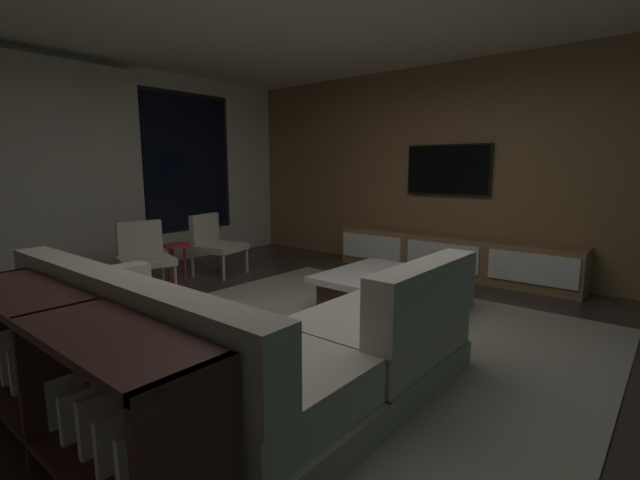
{
  "coord_description": "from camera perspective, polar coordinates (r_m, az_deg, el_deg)",
  "views": [
    {
      "loc": [
        -2.59,
        -2.17,
        1.39
      ],
      "look_at": [
        0.96,
        0.75,
        0.63
      ],
      "focal_mm": 24.91,
      "sensor_mm": 36.0,
      "label": 1
    }
  ],
  "objects": [
    {
      "name": "floor",
      "position": [
        3.65,
        -0.45,
        -12.96
      ],
      "size": [
        9.2,
        9.2,
        0.0
      ],
      "primitive_type": "plane",
      "color": "#332B26"
    },
    {
      "name": "back_wall_with_window",
      "position": [
        6.31,
        -27.2,
        7.95
      ],
      "size": [
        6.6,
        0.3,
        2.7
      ],
      "color": "silver",
      "rests_on": "floor"
    },
    {
      "name": "media_wall",
      "position": [
        6.05,
        18.68,
        8.53
      ],
      "size": [
        0.12,
        7.8,
        2.7
      ],
      "color": "#8E6642",
      "rests_on": "floor"
    },
    {
      "name": "area_rug",
      "position": [
        3.85,
        4.13,
        -11.67
      ],
      "size": [
        3.2,
        3.8,
        0.01
      ],
      "primitive_type": "cube",
      "color": "gray",
      "rests_on": "floor"
    },
    {
      "name": "sectional_couch",
      "position": [
        2.88,
        -11.15,
        -13.19
      ],
      "size": [
        1.98,
        2.5,
        0.82
      ],
      "color": "#A49C8C",
      "rests_on": "floor"
    },
    {
      "name": "coffee_table",
      "position": [
        4.38,
        8.85,
        -6.62
      ],
      "size": [
        1.16,
        1.16,
        0.36
      ],
      "color": "#452620",
      "rests_on": "floor"
    },
    {
      "name": "book_stack_on_coffee_table",
      "position": [
        4.25,
        10.72,
        -4.5
      ],
      "size": [
        0.28,
        0.19,
        0.05
      ],
      "color": "tan",
      "rests_on": "coffee_table"
    },
    {
      "name": "accent_chair_near_window",
      "position": [
        5.93,
        -13.44,
        -0.14
      ],
      "size": [
        0.65,
        0.67,
        0.78
      ],
      "color": "#B2ADA0",
      "rests_on": "floor"
    },
    {
      "name": "accent_chair_by_curtain",
      "position": [
        5.35,
        -21.72,
        -1.55
      ],
      "size": [
        0.67,
        0.69,
        0.78
      ],
      "color": "#B2ADA0",
      "rests_on": "floor"
    },
    {
      "name": "side_stool",
      "position": [
        5.69,
        -17.94,
        -1.35
      ],
      "size": [
        0.32,
        0.32,
        0.46
      ],
      "color": "red",
      "rests_on": "floor"
    },
    {
      "name": "media_console",
      "position": [
        5.91,
        16.65,
        -2.09
      ],
      "size": [
        0.46,
        3.1,
        0.52
      ],
      "color": "#8E6642",
      "rests_on": "floor"
    },
    {
      "name": "mounted_tv",
      "position": [
        6.05,
        16.08,
        8.66
      ],
      "size": [
        0.05,
        1.12,
        0.65
      ],
      "color": "black"
    },
    {
      "name": "console_table_behind_couch",
      "position": [
        2.53,
        -30.02,
        -14.56
      ],
      "size": [
        0.4,
        2.1,
        0.74
      ],
      "color": "#452620",
      "rests_on": "floor"
    }
  ]
}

